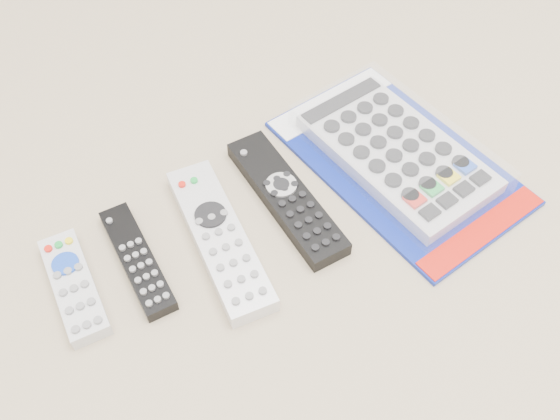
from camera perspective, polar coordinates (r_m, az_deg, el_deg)
remote_small_grey at (r=0.72m, az=-18.32°, el=-6.62°), size 0.06×0.14×0.02m
remote_slim_black at (r=0.72m, az=-12.91°, el=-4.46°), size 0.05×0.16×0.02m
remote_silver_dvd at (r=0.72m, az=-5.54°, el=-2.58°), size 0.10×0.22×0.02m
remote_large_black at (r=0.75m, az=0.59°, el=1.20°), size 0.07×0.21×0.02m
jumbo_remote_packaged at (r=0.80m, az=10.68°, el=5.29°), size 0.20×0.32×0.04m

